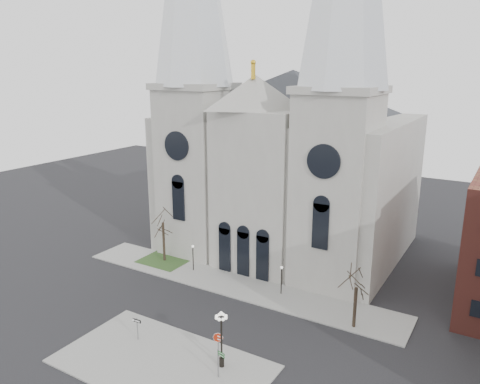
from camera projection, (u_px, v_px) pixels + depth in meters
The scene contains 13 objects.
ground at pixel (172, 327), 45.06m from camera, with size 160.00×160.00×0.00m, color black.
sidewalk_near at pixel (162, 364), 39.41m from camera, with size 18.00×10.00×0.14m, color gray.
sidewalk_far at pixel (233, 283), 54.14m from camera, with size 40.00×6.00×0.14m, color gray.
grass_patch at pixel (165, 261), 60.45m from camera, with size 6.00×5.00×0.18m, color #27431C.
cathedral at pixel (281, 115), 59.22m from camera, with size 33.00×26.66×54.00m.
tree_left at pixel (163, 220), 59.04m from camera, with size 3.20×3.20×7.50m.
tree_right at pixel (356, 285), 43.87m from camera, with size 3.20×3.20×6.00m.
ped_lamp_left at pixel (193, 253), 56.97m from camera, with size 0.32×0.32×3.26m.
ped_lamp_right at pixel (281, 275), 50.98m from camera, with size 0.32×0.32×3.26m.
stop_sign at pixel (218, 340), 39.52m from camera, with size 0.91×0.10×2.51m.
globe_lamp at pixel (221, 332), 38.17m from camera, with size 1.26×1.26×5.06m.
one_way_sign at pixel (137, 325), 42.47m from camera, with size 0.95×0.10×2.17m.
street_name_sign at pixel (219, 361), 37.22m from camera, with size 0.80×0.22×2.52m.
Camera 1 is at (26.35, -31.03, 24.22)m, focal length 35.00 mm.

